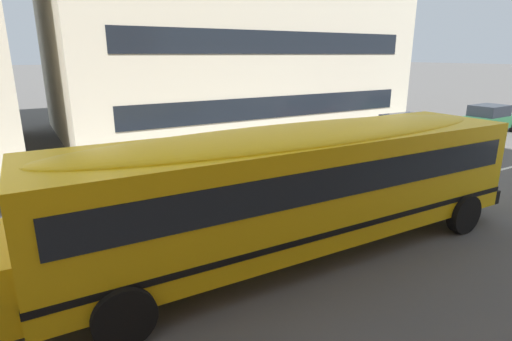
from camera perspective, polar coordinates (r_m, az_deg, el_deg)
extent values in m
plane|color=#54514F|center=(10.59, -3.99, -9.51)|extent=(400.00, 400.00, 0.00)
cube|color=gray|center=(17.26, -15.45, 0.16)|extent=(120.00, 3.00, 0.01)
cube|color=silver|center=(10.58, -3.99, -9.50)|extent=(110.00, 0.16, 0.01)
cube|color=yellow|center=(9.40, 6.29, -1.96)|extent=(11.53, 2.84, 2.30)
cube|color=black|center=(13.80, 26.20, -1.86)|extent=(0.26, 2.61, 0.38)
cube|color=black|center=(9.28, 6.36, 0.46)|extent=(10.84, 2.87, 0.67)
cube|color=black|center=(9.63, 6.16, -5.81)|extent=(11.55, 2.87, 0.13)
ellipsoid|color=yellow|center=(9.11, 6.51, 4.92)|extent=(11.07, 2.62, 0.38)
cylinder|color=red|center=(9.34, -18.13, -3.54)|extent=(0.47, 0.47, 0.03)
cylinder|color=black|center=(7.21, -18.07, -18.91)|extent=(1.05, 0.31, 1.04)
cylinder|color=black|center=(9.47, -21.47, -10.41)|extent=(1.05, 0.31, 1.04)
cylinder|color=black|center=(12.01, 27.18, -5.45)|extent=(1.05, 0.31, 1.04)
cylinder|color=black|center=(13.49, 18.03, -2.19)|extent=(1.05, 0.31, 1.04)
cube|color=maroon|center=(22.05, 20.37, 4.83)|extent=(3.94, 1.79, 0.70)
cube|color=black|center=(21.83, 20.28, 6.53)|extent=(2.23, 1.61, 0.64)
cylinder|color=black|center=(23.63, 20.78, 4.62)|extent=(0.60, 0.19, 0.60)
cylinder|color=black|center=(22.61, 24.06, 3.79)|extent=(0.60, 0.19, 0.60)
cylinder|color=black|center=(21.72, 16.35, 4.09)|extent=(0.60, 0.19, 0.60)
cylinder|color=black|center=(20.60, 19.70, 3.17)|extent=(0.60, 0.19, 0.60)
cube|color=#236038|center=(28.34, 29.91, 6.00)|extent=(3.98, 1.90, 0.70)
cube|color=black|center=(28.12, 29.96, 7.32)|extent=(2.28, 1.67, 0.64)
cylinder|color=black|center=(29.91, 29.51, 5.79)|extent=(0.61, 0.21, 0.60)
cylinder|color=black|center=(27.64, 27.02, 5.44)|extent=(0.61, 0.21, 0.60)
cylinder|color=black|center=(26.87, 30.15, 4.76)|extent=(0.61, 0.21, 0.60)
cube|color=black|center=(21.40, 3.28, 8.94)|extent=(16.71, 0.04, 1.10)
cube|color=black|center=(21.24, 3.43, 17.53)|extent=(16.71, 0.04, 1.10)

